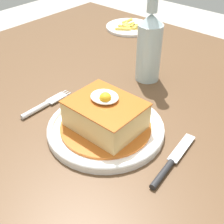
% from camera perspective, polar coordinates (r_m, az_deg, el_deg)
% --- Properties ---
extents(dining_table, '(1.27, 1.05, 0.76)m').
position_cam_1_polar(dining_table, '(0.79, 2.48, -4.76)').
color(dining_table, brown).
rests_on(dining_table, ground_plane).
extents(main_plate, '(0.25, 0.25, 0.02)m').
position_cam_1_polar(main_plate, '(0.65, -1.17, -3.00)').
color(main_plate, white).
rests_on(main_plate, dining_table).
extents(sandwich_meal, '(0.19, 0.19, 0.09)m').
position_cam_1_polar(sandwich_meal, '(0.63, -1.21, -0.71)').
color(sandwich_meal, '#B75B1E').
rests_on(sandwich_meal, main_plate).
extents(fork, '(0.02, 0.14, 0.01)m').
position_cam_1_polar(fork, '(0.73, -12.87, 1.10)').
color(fork, silver).
rests_on(fork, dining_table).
extents(knife, '(0.03, 0.17, 0.01)m').
position_cam_1_polar(knife, '(0.58, 10.44, -9.87)').
color(knife, '#262628').
rests_on(knife, dining_table).
extents(beer_bottle_clear, '(0.06, 0.06, 0.27)m').
position_cam_1_polar(beer_bottle_clear, '(0.80, 6.99, 12.49)').
color(beer_bottle_clear, '#ADC6CC').
rests_on(beer_bottle_clear, dining_table).
extents(side_plate_fries, '(0.17, 0.17, 0.02)m').
position_cam_1_polar(side_plate_fries, '(1.16, 3.27, 15.52)').
color(side_plate_fries, white).
rests_on(side_plate_fries, dining_table).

